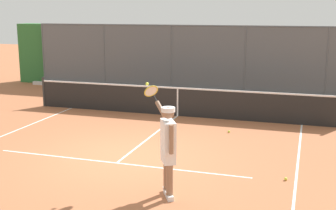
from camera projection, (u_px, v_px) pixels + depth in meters
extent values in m
plane|color=#A8603D|center=(126.00, 156.00, 10.72)|extent=(60.00, 60.00, 0.00)
cube|color=white|center=(117.00, 163.00, 10.23)|extent=(6.18, 0.05, 0.01)
cube|color=white|center=(297.00, 175.00, 9.47)|extent=(0.05, 8.96, 0.01)
cube|color=white|center=(153.00, 135.00, 12.52)|extent=(0.05, 4.93, 0.01)
cylinder|color=#565B60|center=(327.00, 64.00, 17.13)|extent=(0.07, 0.07, 2.84)
cylinder|color=#565B60|center=(245.00, 61.00, 18.06)|extent=(0.07, 0.07, 2.84)
cylinder|color=#565B60|center=(171.00, 59.00, 18.99)|extent=(0.07, 0.07, 2.84)
cylinder|color=#565B60|center=(104.00, 56.00, 19.92)|extent=(0.07, 0.07, 2.84)
cylinder|color=#565B60|center=(43.00, 54.00, 20.85)|extent=(0.07, 0.07, 2.84)
cylinder|color=#565B60|center=(208.00, 26.00, 18.24)|extent=(15.65, 0.05, 0.05)
cube|color=#565B60|center=(207.00, 60.00, 18.52)|extent=(15.65, 0.02, 2.84)
cube|color=#2D6B33|center=(211.00, 59.00, 19.13)|extent=(18.65, 0.90, 2.81)
cube|color=silver|center=(206.00, 92.00, 18.64)|extent=(16.65, 0.18, 0.15)
cylinder|color=#2D2D2D|center=(44.00, 92.00, 16.22)|extent=(0.09, 0.09, 1.07)
cube|color=black|center=(178.00, 102.00, 14.72)|extent=(10.07, 0.02, 0.91)
cube|color=white|center=(178.00, 88.00, 14.62)|extent=(10.07, 0.04, 0.05)
cube|color=white|center=(178.00, 102.00, 14.72)|extent=(0.05, 0.04, 0.91)
cube|color=silver|center=(170.00, 197.00, 8.27)|extent=(0.22, 0.28, 0.09)
cylinder|color=#8C664C|center=(170.00, 174.00, 8.18)|extent=(0.13, 0.13, 0.80)
cube|color=silver|center=(167.00, 191.00, 8.53)|extent=(0.22, 0.28, 0.09)
cylinder|color=#8C664C|center=(167.00, 169.00, 8.44)|extent=(0.13, 0.13, 0.80)
cube|color=white|center=(168.00, 155.00, 8.24)|extent=(0.39, 0.47, 0.26)
cube|color=white|center=(168.00, 136.00, 8.17)|extent=(0.42, 0.53, 0.58)
cylinder|color=#8C664C|center=(171.00, 139.00, 7.87)|extent=(0.08, 0.08, 0.53)
cylinder|color=#8C664C|center=(161.00, 109.00, 8.51)|extent=(0.34, 0.33, 0.30)
sphere|color=#8C664C|center=(168.00, 113.00, 8.07)|extent=(0.22, 0.22, 0.22)
cylinder|color=white|center=(168.00, 110.00, 8.06)|extent=(0.34, 0.34, 0.08)
cube|color=white|center=(167.00, 110.00, 8.19)|extent=(0.26, 0.26, 0.02)
cylinder|color=black|center=(155.00, 99.00, 8.69)|extent=(0.14, 0.14, 0.13)
torus|color=gold|center=(151.00, 91.00, 8.83)|extent=(0.34, 0.34, 0.26)
cylinder|color=silver|center=(151.00, 91.00, 8.83)|extent=(0.27, 0.28, 0.21)
sphere|color=#D6E042|center=(147.00, 84.00, 8.96)|extent=(0.07, 0.07, 0.07)
sphere|color=#D6E042|center=(286.00, 179.00, 9.18)|extent=(0.07, 0.07, 0.07)
sphere|color=#C1D138|center=(229.00, 132.00, 12.76)|extent=(0.07, 0.07, 0.07)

